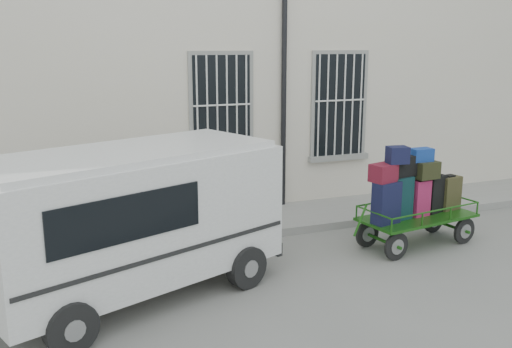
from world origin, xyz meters
The scene contains 5 objects.
ground centered at (0.00, 0.00, 0.00)m, with size 80.00×80.00×0.00m, color slate.
building centered at (0.00, 5.50, 3.00)m, with size 24.00×5.15×6.00m.
sidewalk centered at (0.00, 2.20, 0.07)m, with size 24.00×1.70×0.15m, color gray.
luggage_cart centered at (2.22, 0.04, 0.91)m, with size 2.57×1.28×1.87m.
van centered at (-2.77, -0.26, 1.23)m, with size 4.60×3.21×2.15m.
Camera 1 is at (-3.90, -8.04, 3.57)m, focal length 40.00 mm.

